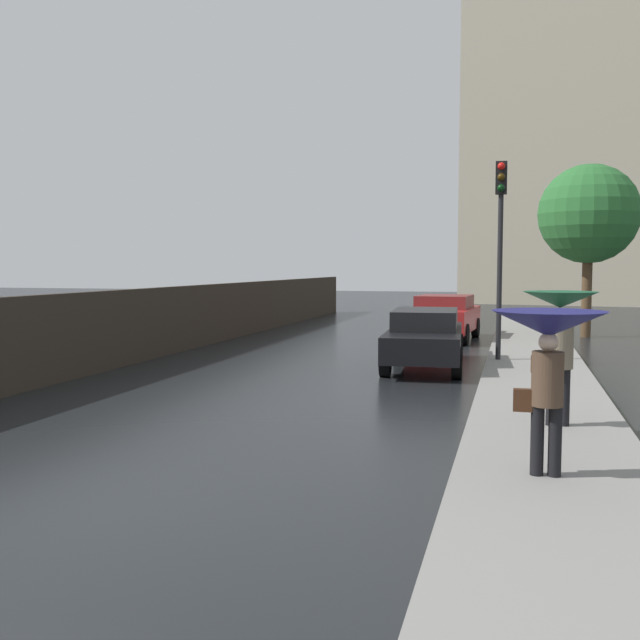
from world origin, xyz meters
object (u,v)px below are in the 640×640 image
(car_black_near_kerb, at_px, (425,337))
(street_tree_near, at_px, (589,215))
(pedestrian_with_umbrella_near, at_px, (560,321))
(pedestrian_with_umbrella_far, at_px, (548,339))
(car_red_mid_road, at_px, (444,316))
(traffic_light, at_px, (500,224))

(car_black_near_kerb, height_order, street_tree_near, street_tree_near)
(pedestrian_with_umbrella_near, xyz_separation_m, pedestrian_with_umbrella_far, (-0.25, -2.56, -0.01))
(pedestrian_with_umbrella_far, bearing_deg, pedestrian_with_umbrella_near, 83.70)
(car_black_near_kerb, distance_m, car_red_mid_road, 6.46)
(car_red_mid_road, xyz_separation_m, pedestrian_with_umbrella_far, (2.52, -15.20, 0.84))
(car_red_mid_road, distance_m, pedestrian_with_umbrella_far, 15.44)
(pedestrian_with_umbrella_near, bearing_deg, pedestrian_with_umbrella_far, 79.28)
(pedestrian_with_umbrella_near, bearing_deg, street_tree_near, -101.49)
(car_black_near_kerb, distance_m, street_tree_near, 10.15)
(pedestrian_with_umbrella_far, bearing_deg, car_black_near_kerb, 104.37)
(car_red_mid_road, bearing_deg, pedestrian_with_umbrella_far, -76.46)
(car_black_near_kerb, relative_size, street_tree_near, 0.81)
(pedestrian_with_umbrella_near, xyz_separation_m, traffic_light, (-0.97, 7.05, 1.73))
(car_black_near_kerb, distance_m, pedestrian_with_umbrella_far, 9.10)
(car_black_near_kerb, height_order, traffic_light, traffic_light)
(pedestrian_with_umbrella_far, distance_m, traffic_light, 9.79)
(car_red_mid_road, bearing_deg, street_tree_near, 29.74)
(car_black_near_kerb, relative_size, pedestrian_with_umbrella_near, 2.46)
(traffic_light, bearing_deg, street_tree_near, 71.15)
(street_tree_near, bearing_deg, pedestrian_with_umbrella_far, -96.33)
(car_black_near_kerb, bearing_deg, car_red_mid_road, 87.90)
(traffic_light, xyz_separation_m, street_tree_near, (2.64, 7.73, 0.70))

